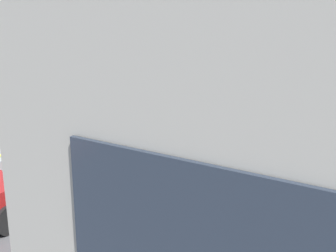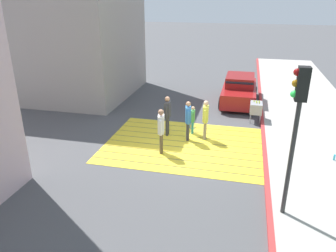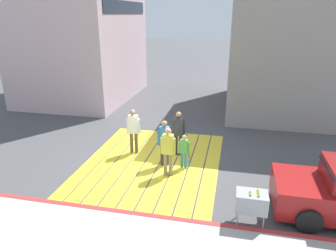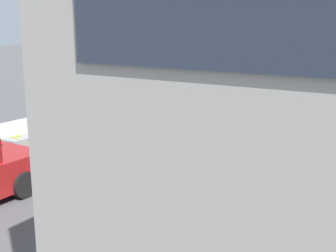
{
  "view_description": "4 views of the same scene",
  "coord_description": "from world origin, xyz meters",
  "px_view_note": "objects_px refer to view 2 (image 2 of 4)",
  "views": [
    {
      "loc": [
        6.82,
        -11.38,
        5.46
      ],
      "look_at": [
        -0.53,
        1.02,
        0.97
      ],
      "focal_mm": 53.03,
      "sensor_mm": 36.0,
      "label": 1
    },
    {
      "loc": [
        -2.23,
        12.14,
        5.84
      ],
      "look_at": [
        0.46,
        0.84,
        1.12
      ],
      "focal_mm": 35.04,
      "sensor_mm": 36.0,
      "label": 2
    },
    {
      "loc": [
        -9.94,
        -2.78,
        5.23
      ],
      "look_at": [
        0.76,
        -0.44,
        1.22
      ],
      "focal_mm": 32.9,
      "sensor_mm": 36.0,
      "label": 3
    },
    {
      "loc": [
        7.33,
        -11.9,
        4.21
      ],
      "look_at": [
        -0.05,
        0.09,
        0.94
      ],
      "focal_mm": 48.43,
      "sensor_mm": 36.0,
      "label": 4
    }
  ],
  "objects_px": {
    "car_parked_near_curb": "(239,90)",
    "pedestrian_adult_trailing": "(188,118)",
    "traffic_light_corner": "(297,115)",
    "tennis_ball_cart": "(256,108)",
    "pedestrian_child_with_racket": "(193,118)",
    "water_bottle": "(334,157)",
    "pedestrian_adult_side": "(167,113)",
    "pedestrian_teen_behind": "(205,117)",
    "pedestrian_adult_lead": "(161,128)"
  },
  "relations": [
    {
      "from": "car_parked_near_curb",
      "to": "traffic_light_corner",
      "type": "xyz_separation_m",
      "value": [
        -1.58,
        10.2,
        2.3
      ]
    },
    {
      "from": "car_parked_near_curb",
      "to": "pedestrian_child_with_racket",
      "type": "relative_size",
      "value": 3.36
    },
    {
      "from": "pedestrian_child_with_racket",
      "to": "water_bottle",
      "type": "bearing_deg",
      "value": 164.84
    },
    {
      "from": "car_parked_near_curb",
      "to": "pedestrian_adult_trailing",
      "type": "xyz_separation_m",
      "value": [
        1.92,
        5.75,
        0.27
      ]
    },
    {
      "from": "pedestrian_adult_lead",
      "to": "pedestrian_adult_side",
      "type": "bearing_deg",
      "value": -84.32
    },
    {
      "from": "car_parked_near_curb",
      "to": "traffic_light_corner",
      "type": "bearing_deg",
      "value": 98.8
    },
    {
      "from": "pedestrian_adult_side",
      "to": "pedestrian_adult_lead",
      "type": "bearing_deg",
      "value": 95.68
    },
    {
      "from": "pedestrian_adult_trailing",
      "to": "pedestrian_child_with_racket",
      "type": "height_order",
      "value": "pedestrian_adult_trailing"
    },
    {
      "from": "pedestrian_adult_lead",
      "to": "pedestrian_child_with_racket",
      "type": "xyz_separation_m",
      "value": [
        -0.88,
        -2.16,
        -0.33
      ]
    },
    {
      "from": "tennis_ball_cart",
      "to": "pedestrian_child_with_racket",
      "type": "xyz_separation_m",
      "value": [
        2.73,
        2.21,
        0.03
      ]
    },
    {
      "from": "pedestrian_adult_lead",
      "to": "pedestrian_teen_behind",
      "type": "bearing_deg",
      "value": -131.03
    },
    {
      "from": "tennis_ball_cart",
      "to": "water_bottle",
      "type": "height_order",
      "value": "tennis_ball_cart"
    },
    {
      "from": "car_parked_near_curb",
      "to": "tennis_ball_cart",
      "type": "xyz_separation_m",
      "value": [
        -0.9,
        2.8,
        -0.04
      ]
    },
    {
      "from": "pedestrian_adult_side",
      "to": "pedestrian_child_with_racket",
      "type": "bearing_deg",
      "value": -158.88
    },
    {
      "from": "car_parked_near_curb",
      "to": "pedestrian_adult_side",
      "type": "bearing_deg",
      "value": 61.98
    },
    {
      "from": "tennis_ball_cart",
      "to": "pedestrian_teen_behind",
      "type": "bearing_deg",
      "value": 51.42
    },
    {
      "from": "tennis_ball_cart",
      "to": "pedestrian_adult_lead",
      "type": "distance_m",
      "value": 5.68
    },
    {
      "from": "car_parked_near_curb",
      "to": "pedestrian_child_with_racket",
      "type": "height_order",
      "value": "car_parked_near_curb"
    },
    {
      "from": "tennis_ball_cart",
      "to": "pedestrian_child_with_racket",
      "type": "relative_size",
      "value": 0.79
    },
    {
      "from": "pedestrian_adult_trailing",
      "to": "pedestrian_teen_behind",
      "type": "height_order",
      "value": "same"
    },
    {
      "from": "car_parked_near_curb",
      "to": "pedestrian_adult_side",
      "type": "relative_size",
      "value": 2.43
    },
    {
      "from": "traffic_light_corner",
      "to": "pedestrian_adult_side",
      "type": "bearing_deg",
      "value": -46.95
    },
    {
      "from": "pedestrian_child_with_racket",
      "to": "pedestrian_teen_behind",
      "type": "bearing_deg",
      "value": 143.38
    },
    {
      "from": "car_parked_near_curb",
      "to": "pedestrian_child_with_racket",
      "type": "distance_m",
      "value": 5.34
    },
    {
      "from": "pedestrian_adult_trailing",
      "to": "pedestrian_child_with_racket",
      "type": "distance_m",
      "value": 0.79
    },
    {
      "from": "pedestrian_adult_trailing",
      "to": "pedestrian_teen_behind",
      "type": "relative_size",
      "value": 1.0
    },
    {
      "from": "pedestrian_teen_behind",
      "to": "pedestrian_child_with_racket",
      "type": "bearing_deg",
      "value": -36.62
    },
    {
      "from": "pedestrian_adult_lead",
      "to": "water_bottle",
      "type": "bearing_deg",
      "value": -174.12
    },
    {
      "from": "traffic_light_corner",
      "to": "water_bottle",
      "type": "xyz_separation_m",
      "value": [
        -2.13,
        -3.68,
        -2.81
      ]
    },
    {
      "from": "traffic_light_corner",
      "to": "pedestrian_adult_lead",
      "type": "xyz_separation_m",
      "value": [
        4.29,
        -3.02,
        -1.99
      ]
    },
    {
      "from": "traffic_light_corner",
      "to": "pedestrian_teen_behind",
      "type": "relative_size",
      "value": 2.46
    },
    {
      "from": "water_bottle",
      "to": "pedestrian_adult_side",
      "type": "relative_size",
      "value": 0.12
    },
    {
      "from": "pedestrian_adult_trailing",
      "to": "pedestrian_adult_side",
      "type": "xyz_separation_m",
      "value": [
        0.97,
        -0.33,
        0.03
      ]
    },
    {
      "from": "car_parked_near_curb",
      "to": "tennis_ball_cart",
      "type": "bearing_deg",
      "value": 107.79
    },
    {
      "from": "pedestrian_adult_trailing",
      "to": "traffic_light_corner",
      "type": "bearing_deg",
      "value": 128.17
    },
    {
      "from": "pedestrian_adult_lead",
      "to": "car_parked_near_curb",
      "type": "bearing_deg",
      "value": -110.69
    },
    {
      "from": "tennis_ball_cart",
      "to": "pedestrian_adult_side",
      "type": "bearing_deg",
      "value": 34.64
    },
    {
      "from": "pedestrian_teen_behind",
      "to": "traffic_light_corner",
      "type": "bearing_deg",
      "value": 120.63
    },
    {
      "from": "car_parked_near_curb",
      "to": "tennis_ball_cart",
      "type": "relative_size",
      "value": 4.24
    },
    {
      "from": "traffic_light_corner",
      "to": "tennis_ball_cart",
      "type": "xyz_separation_m",
      "value": [
        0.68,
        -7.39,
        -2.34
      ]
    },
    {
      "from": "pedestrian_adult_side",
      "to": "pedestrian_teen_behind",
      "type": "bearing_deg",
      "value": 178.42
    },
    {
      "from": "tennis_ball_cart",
      "to": "pedestrian_teen_behind",
      "type": "relative_size",
      "value": 0.59
    },
    {
      "from": "pedestrian_adult_lead",
      "to": "pedestrian_adult_side",
      "type": "height_order",
      "value": "pedestrian_adult_lead"
    },
    {
      "from": "water_bottle",
      "to": "pedestrian_adult_side",
      "type": "height_order",
      "value": "pedestrian_adult_side"
    },
    {
      "from": "car_parked_near_curb",
      "to": "water_bottle",
      "type": "xyz_separation_m",
      "value": [
        -3.71,
        6.51,
        -0.5
      ]
    },
    {
      "from": "pedestrian_adult_side",
      "to": "car_parked_near_curb",
      "type": "bearing_deg",
      "value": -118.02
    },
    {
      "from": "pedestrian_adult_trailing",
      "to": "pedestrian_adult_side",
      "type": "distance_m",
      "value": 1.02
    },
    {
      "from": "pedestrian_teen_behind",
      "to": "pedestrian_child_with_racket",
      "type": "xyz_separation_m",
      "value": [
        0.61,
        -0.45,
        -0.28
      ]
    },
    {
      "from": "pedestrian_adult_trailing",
      "to": "water_bottle",
      "type": "bearing_deg",
      "value": 172.25
    },
    {
      "from": "tennis_ball_cart",
      "to": "pedestrian_adult_trailing",
      "type": "bearing_deg",
      "value": 46.25
    }
  ]
}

